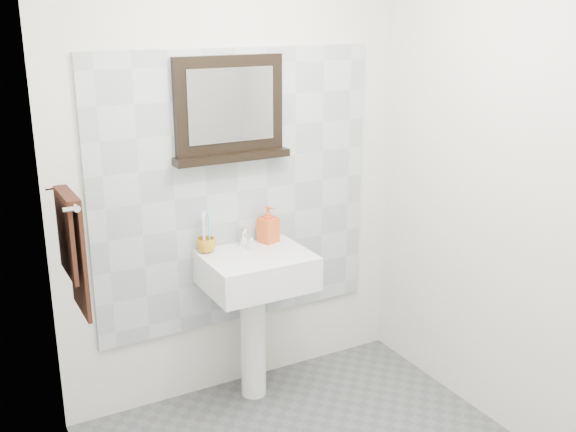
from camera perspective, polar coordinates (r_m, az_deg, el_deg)
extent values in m
cube|color=silver|center=(3.62, -4.46, 3.72)|extent=(2.00, 0.01, 2.50)
cube|color=silver|center=(2.32, -15.78, -4.72)|extent=(0.01, 2.20, 2.50)
cube|color=silver|center=(3.34, 19.71, 1.59)|extent=(0.01, 2.20, 2.50)
cube|color=#ABB5B9|center=(3.63, -4.35, 2.15)|extent=(1.60, 0.02, 1.50)
cylinder|color=white|center=(3.79, -2.98, -10.36)|extent=(0.14, 0.14, 0.68)
cube|color=white|center=(3.56, -2.66, -4.61)|extent=(0.55, 0.44, 0.18)
cylinder|color=silver|center=(3.51, -2.54, -3.58)|extent=(0.32, 0.32, 0.02)
cylinder|color=#4C4C4F|center=(3.51, -2.54, -3.41)|extent=(0.04, 0.04, 0.00)
cylinder|color=silver|center=(3.64, -3.74, -1.86)|extent=(0.04, 0.04, 0.09)
cylinder|color=silver|center=(3.59, -3.44, -1.76)|extent=(0.02, 0.10, 0.02)
cube|color=silver|center=(3.64, -3.85, -1.05)|extent=(0.02, 0.07, 0.01)
imported|color=orange|center=(3.56, -6.92, -2.47)|extent=(0.10, 0.10, 0.08)
cylinder|color=white|center=(3.53, -7.17, -1.55)|extent=(0.01, 0.01, 0.19)
cube|color=white|center=(3.50, -7.23, 0.05)|extent=(0.01, 0.01, 0.03)
cylinder|color=#6AC6F4|center=(3.54, -6.67, -1.46)|extent=(0.01, 0.01, 0.19)
cube|color=#6AC6F4|center=(3.51, -6.73, 0.13)|extent=(0.01, 0.01, 0.03)
cylinder|color=white|center=(3.56, -7.07, -1.38)|extent=(0.01, 0.01, 0.19)
cube|color=white|center=(3.53, -7.13, 0.21)|extent=(0.01, 0.01, 0.03)
cylinder|color=#6AC6F4|center=(3.55, -7.18, -1.43)|extent=(0.01, 0.01, 0.19)
cube|color=#6AC6F4|center=(3.52, -7.24, 0.16)|extent=(0.01, 0.01, 0.03)
imported|color=red|center=(3.68, -1.70, -0.69)|extent=(0.12, 0.12, 0.20)
cube|color=black|center=(3.50, -5.04, 9.38)|extent=(0.59, 0.06, 0.50)
cube|color=#99999E|center=(3.47, -4.81, 9.32)|extent=(0.47, 0.01, 0.38)
cube|color=black|center=(3.53, -4.76, 5.03)|extent=(0.63, 0.11, 0.04)
cylinder|color=silver|center=(2.99, -18.21, 1.52)|extent=(0.03, 0.40, 0.03)
cylinder|color=silver|center=(2.81, -18.05, 0.53)|extent=(0.05, 0.02, 0.02)
cylinder|color=silver|center=(3.17, -19.41, 2.24)|extent=(0.05, 0.02, 0.02)
cube|color=black|center=(3.08, -17.38, -3.28)|extent=(0.02, 0.30, 0.52)
cube|color=black|center=(3.04, -18.27, -1.80)|extent=(0.02, 0.30, 0.34)
cube|color=black|center=(2.99, -18.22, 1.61)|extent=(0.06, 0.30, 0.03)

